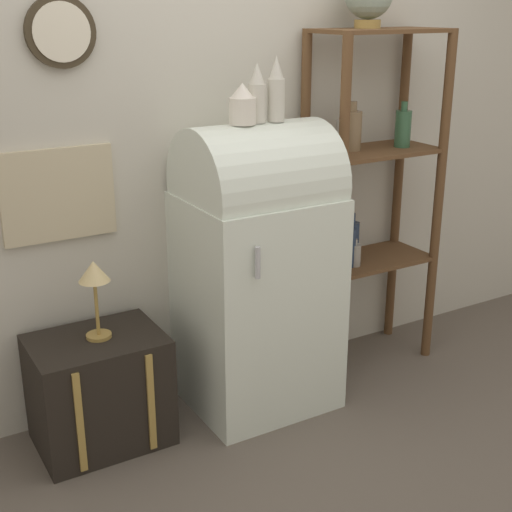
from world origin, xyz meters
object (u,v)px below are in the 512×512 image
object	(u,v)px
vase_left	(242,105)
desk_lamp	(94,279)
refrigerator	(257,265)
vase_right	(276,91)
suitcase_trunk	(100,390)
vase_center	(257,95)

from	to	relation	value
vase_left	desk_lamp	size ratio (longest dim) A/B	0.50
refrigerator	vase_right	size ratio (longest dim) A/B	4.87
vase_left	suitcase_trunk	bearing A→B (deg)	175.82
refrigerator	vase_center	bearing A→B (deg)	131.68
suitcase_trunk	desk_lamp	distance (m)	0.53
refrigerator	desk_lamp	bearing A→B (deg)	176.57
vase_center	refrigerator	bearing A→B (deg)	-48.32
vase_right	desk_lamp	size ratio (longest dim) A/B	0.81
suitcase_trunk	vase_center	bearing A→B (deg)	-2.92
refrigerator	vase_left	world-z (taller)	vase_left
refrigerator	suitcase_trunk	xyz separation A→B (m)	(-0.79, 0.04, -0.46)
refrigerator	desk_lamp	xyz separation A→B (m)	(-0.77, 0.05, 0.06)
refrigerator	vase_right	xyz separation A→B (m)	(0.09, -0.01, 0.80)
refrigerator	suitcase_trunk	distance (m)	0.92
suitcase_trunk	vase_left	size ratio (longest dim) A/B	3.24
refrigerator	vase_right	bearing A→B (deg)	-8.23
refrigerator	vase_center	world-z (taller)	vase_center
vase_left	vase_right	bearing A→B (deg)	-1.10
vase_center	desk_lamp	xyz separation A→B (m)	(-0.77, 0.04, -0.72)
vase_center	vase_right	xyz separation A→B (m)	(0.09, -0.01, 0.01)
vase_center	vase_right	world-z (taller)	vase_right
vase_left	vase_center	world-z (taller)	vase_center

